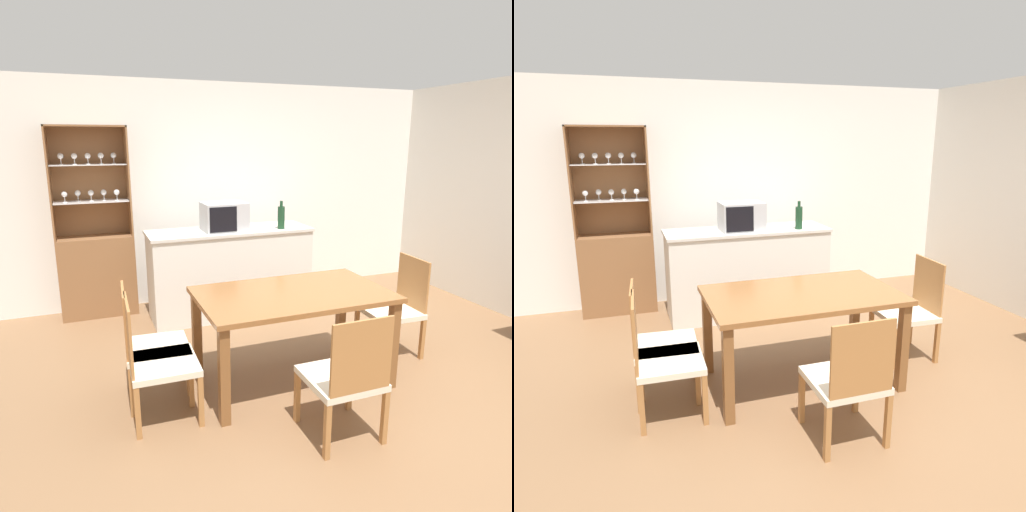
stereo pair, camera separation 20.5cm
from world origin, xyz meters
TOP-DOWN VIEW (x-y plane):
  - ground_plane at (0.00, 0.00)m, footprint 18.00×18.00m
  - wall_back at (0.00, 2.63)m, footprint 6.80×0.06m
  - kitchen_counter at (-0.28, 1.93)m, footprint 1.77×0.58m
  - display_cabinet at (-1.66, 2.44)m, footprint 0.80×0.34m
  - dining_table at (-0.28, 0.33)m, footprint 1.48×0.88m
  - dining_chair_side_left_far at (-1.38, 0.47)m, footprint 0.48×0.48m
  - dining_chair_side_right_far at (0.81, 0.46)m, footprint 0.48×0.48m
  - dining_chair_side_left_near at (-1.38, 0.20)m, footprint 0.47×0.47m
  - dining_chair_head_near at (-0.28, -0.46)m, footprint 0.46×0.46m
  - microwave at (-0.35, 1.89)m, footprint 0.46×0.35m
  - wine_bottle at (0.26, 1.77)m, footprint 0.08×0.08m

SIDE VIEW (x-z plane):
  - ground_plane at x=0.00m, z-range 0.00..0.00m
  - dining_chair_side_left_far at x=-1.38m, z-range -0.01..0.87m
  - dining_chair_side_right_far at x=0.81m, z-range -0.01..0.87m
  - dining_chair_side_left_near at x=-1.38m, z-range -0.01..0.87m
  - dining_chair_head_near at x=-0.28m, z-range -0.01..0.87m
  - kitchen_counter at x=-0.28m, z-range 0.00..0.96m
  - display_cabinet at x=-1.66m, z-range -0.42..1.63m
  - dining_table at x=-0.28m, z-range 0.27..1.03m
  - wine_bottle at x=0.26m, z-range 0.93..1.24m
  - microwave at x=-0.35m, z-range 0.96..1.26m
  - wall_back at x=0.00m, z-range 0.00..2.55m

